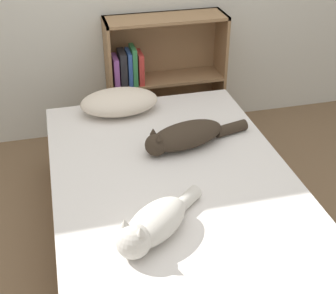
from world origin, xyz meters
The scene contains 6 objects.
ground_plane centered at (0.00, 0.00, 0.00)m, with size 8.00×8.00×0.00m, color brown.
bed centered at (0.00, 0.00, 0.22)m, with size 1.22×1.86×0.44m.
pillow centered at (-0.15, 0.75, 0.51)m, with size 0.47×0.29×0.14m.
cat_light centered at (-0.20, -0.37, 0.50)m, with size 0.45×0.40×0.16m.
cat_dark centered at (0.13, 0.27, 0.51)m, with size 0.62×0.28×0.15m.
bookshelf centered at (0.21, 1.22, 0.46)m, with size 0.82×0.26×0.88m.
Camera 1 is at (-0.49, -1.79, 1.80)m, focal length 50.00 mm.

